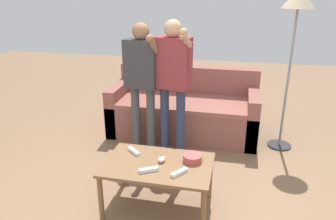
{
  "coord_description": "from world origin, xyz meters",
  "views": [
    {
      "loc": [
        0.57,
        -2.39,
        1.86
      ],
      "look_at": [
        -0.06,
        0.45,
        0.73
      ],
      "focal_mm": 35.1,
      "sensor_mm": 36.0,
      "label": 1
    }
  ],
  "objects": [
    {
      "name": "player_left",
      "position": [
        -0.47,
        0.97,
        0.93
      ],
      "size": [
        0.43,
        0.38,
        1.48
      ],
      "color": "#47474C",
      "rests_on": "ground"
    },
    {
      "name": "game_remote_wand_spare",
      "position": [
        -0.29,
        0.07,
        0.46
      ],
      "size": [
        0.14,
        0.13,
        0.03
      ],
      "color": "white",
      "rests_on": "coffee_table"
    },
    {
      "name": "couch",
      "position": [
        -0.09,
        1.57,
        0.3
      ],
      "size": [
        1.87,
        0.85,
        0.82
      ],
      "color": "brown",
      "rests_on": "ground"
    },
    {
      "name": "snack_bowl",
      "position": [
        0.24,
        0.04,
        0.47
      ],
      "size": [
        0.16,
        0.16,
        0.06
      ],
      "primitive_type": "cylinder",
      "color": "#B24C47",
      "rests_on": "coffee_table"
    },
    {
      "name": "coffee_table",
      "position": [
        -0.03,
        -0.07,
        0.39
      ],
      "size": [
        0.91,
        0.58,
        0.44
      ],
      "color": "brown",
      "rests_on": "ground"
    },
    {
      "name": "game_remote_nunchuk",
      "position": [
        -0.01,
        -0.03,
        0.47
      ],
      "size": [
        0.06,
        0.09,
        0.05
      ],
      "color": "white",
      "rests_on": "coffee_table"
    },
    {
      "name": "ground_plane",
      "position": [
        0.0,
        0.0,
        0.0
      ],
      "size": [
        12.0,
        12.0,
        0.0
      ],
      "primitive_type": "plane",
      "color": "brown"
    },
    {
      "name": "floor_lamp",
      "position": [
        1.12,
        1.4,
        1.59
      ],
      "size": [
        0.34,
        0.34,
        1.83
      ],
      "color": "#2D2D33",
      "rests_on": "ground"
    },
    {
      "name": "player_center",
      "position": [
        -0.12,
        0.96,
        0.96
      ],
      "size": [
        0.44,
        0.39,
        1.52
      ],
      "color": "#2D3856",
      "rests_on": "ground"
    },
    {
      "name": "game_remote_wand_far",
      "position": [
        0.17,
        -0.19,
        0.46
      ],
      "size": [
        0.12,
        0.15,
        0.03
      ],
      "color": "white",
      "rests_on": "coffee_table"
    },
    {
      "name": "game_remote_wand_near",
      "position": [
        -0.08,
        -0.2,
        0.46
      ],
      "size": [
        0.15,
        0.11,
        0.03
      ],
      "color": "white",
      "rests_on": "coffee_table"
    }
  ]
}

